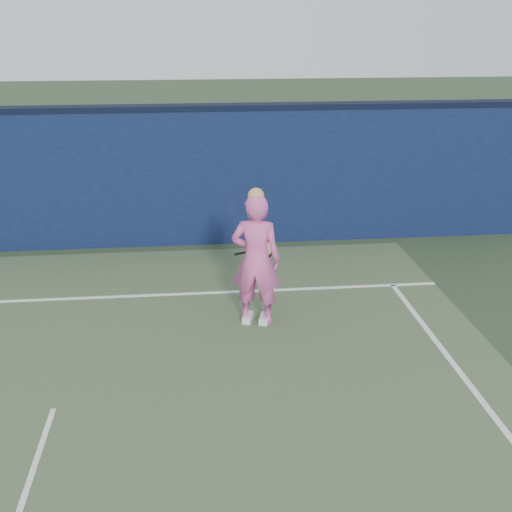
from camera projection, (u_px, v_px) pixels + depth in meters
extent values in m
plane|color=#314429|center=(34.00, 469.00, 6.18)|extent=(80.00, 80.00, 0.00)
cube|color=#0B1334|center=(103.00, 181.00, 11.79)|extent=(24.00, 0.40, 2.50)
cube|color=black|center=(97.00, 109.00, 11.33)|extent=(24.00, 0.42, 0.10)
imported|color=#E659A7|center=(256.00, 260.00, 8.83)|extent=(0.78, 0.61, 1.88)
sphere|color=tan|center=(256.00, 196.00, 8.51)|extent=(0.22, 0.22, 0.22)
cube|color=white|center=(264.00, 319.00, 9.13)|extent=(0.19, 0.30, 0.10)
cube|color=white|center=(248.00, 318.00, 9.16)|extent=(0.19, 0.30, 0.10)
torus|color=black|center=(263.00, 249.00, 9.22)|extent=(0.31, 0.06, 0.31)
torus|color=gold|center=(263.00, 249.00, 9.22)|extent=(0.26, 0.04, 0.26)
cylinder|color=beige|center=(263.00, 249.00, 9.22)|extent=(0.26, 0.03, 0.25)
cylinder|color=black|center=(247.00, 252.00, 9.30)|extent=(0.28, 0.09, 0.10)
cylinder|color=black|center=(239.00, 254.00, 9.35)|extent=(0.13, 0.06, 0.07)
cube|color=white|center=(90.00, 298.00, 9.90)|extent=(11.00, 0.08, 0.01)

